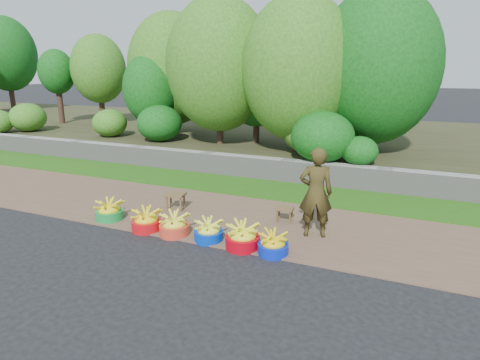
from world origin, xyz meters
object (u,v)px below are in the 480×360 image
at_px(basin_e, 243,237).
at_px(stool_right, 285,211).
at_px(basin_c, 174,225).
at_px(vendor_woman, 316,193).
at_px(basin_f, 273,245).
at_px(stool_left, 175,197).
at_px(basin_a, 109,211).
at_px(basin_b, 146,221).
at_px(basin_d, 209,232).

distance_m(basin_e, stool_right, 1.30).
xyz_separation_m(basin_c, vendor_woman, (2.16, 0.84, 0.59)).
height_order(basin_f, stool_left, stool_left).
relative_size(basin_a, basin_e, 0.94).
bearing_deg(basin_c, basin_b, -178.48).
bearing_deg(basin_f, stool_left, 155.37).
height_order(basin_f, stool_right, basin_f).
distance_m(basin_e, basin_f, 0.51).
bearing_deg(basin_e, basin_a, 176.91).
bearing_deg(basin_e, basin_f, -2.74).
distance_m(basin_f, vendor_woman, 1.15).
xyz_separation_m(basin_b, basin_c, (0.55, 0.01, -0.00)).
relative_size(basin_d, basin_e, 0.88).
height_order(basin_a, stool_right, basin_a).
relative_size(basin_a, stool_right, 1.55).
bearing_deg(stool_right, stool_left, -174.65).
xyz_separation_m(basin_d, vendor_woman, (1.53, 0.83, 0.61)).
height_order(basin_e, stool_right, basin_e).
xyz_separation_m(basin_f, stool_right, (-0.21, 1.29, 0.08)).
xyz_separation_m(basin_a, basin_e, (2.71, -0.15, 0.01)).
bearing_deg(stool_right, basin_d, -126.31).
bearing_deg(basin_e, vendor_woman, 43.29).
relative_size(basin_d, vendor_woman, 0.32).
xyz_separation_m(basin_f, vendor_woman, (0.41, 0.89, 0.61)).
xyz_separation_m(basin_d, stool_right, (0.90, 1.23, 0.08)).
bearing_deg(vendor_woman, basin_b, 0.11).
distance_m(basin_b, vendor_woman, 2.91).
relative_size(basin_f, stool_left, 1.12).
xyz_separation_m(basin_e, stool_right, (0.29, 1.26, 0.06)).
relative_size(basin_b, vendor_woman, 0.34).
relative_size(basin_c, basin_f, 1.09).
bearing_deg(basin_b, vendor_woman, 17.53).
relative_size(stool_left, stool_right, 1.28).
bearing_deg(stool_left, vendor_woman, -4.09).
height_order(basin_c, vendor_woman, vendor_woman).
xyz_separation_m(basin_e, basin_f, (0.50, -0.02, -0.02)).
relative_size(basin_f, stool_right, 1.43).
xyz_separation_m(stool_left, vendor_woman, (2.78, -0.20, 0.48)).
bearing_deg(vendor_woman, basin_f, 47.63).
bearing_deg(basin_d, basin_c, -178.51).
distance_m(basin_b, basin_e, 1.80).
bearing_deg(basin_f, basin_a, 176.96).
distance_m(basin_b, basin_c, 0.55).
relative_size(basin_b, stool_left, 1.23).
relative_size(basin_d, stool_left, 1.14).
bearing_deg(basin_c, stool_right, 39.00).
height_order(basin_e, basin_f, basin_e).
relative_size(basin_c, basin_d, 1.08).
distance_m(basin_b, stool_left, 1.06).
relative_size(basin_c, stool_left, 1.23).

